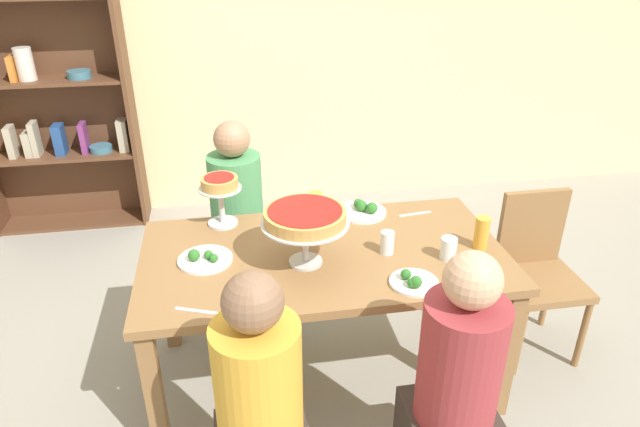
# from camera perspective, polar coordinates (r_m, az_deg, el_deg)

# --- Properties ---
(ground_plane) EXTENTS (12.00, 12.00, 0.00)m
(ground_plane) POSITION_cam_1_polar(r_m,az_deg,el_deg) (3.06, 0.33, -15.86)
(ground_plane) COLOR gray
(rear_partition) EXTENTS (8.00, 0.12, 2.80)m
(rear_partition) POSITION_cam_1_polar(r_m,az_deg,el_deg) (4.47, -4.85, 18.28)
(rear_partition) COLOR beige
(rear_partition) RESTS_ON ground_plane
(dining_table) EXTENTS (1.67, 0.89, 0.74)m
(dining_table) POSITION_cam_1_polar(r_m,az_deg,el_deg) (2.66, 0.37, -5.57)
(dining_table) COLOR olive
(dining_table) RESTS_ON ground_plane
(bookshelf) EXTENTS (1.10, 0.30, 2.21)m
(bookshelf) POSITION_cam_1_polar(r_m,az_deg,el_deg) (4.49, -25.87, 12.14)
(bookshelf) COLOR brown
(bookshelf) RESTS_ON ground_plane
(diner_near_right) EXTENTS (0.34, 0.34, 1.15)m
(diner_near_right) POSITION_cam_1_polar(r_m,az_deg,el_deg) (2.28, 13.37, -18.29)
(diner_near_right) COLOR #382D28
(diner_near_right) RESTS_ON ground_plane
(diner_far_left) EXTENTS (0.34, 0.34, 1.15)m
(diner_far_left) POSITION_cam_1_polar(r_m,az_deg,el_deg) (3.35, -8.22, -1.58)
(diner_far_left) COLOR #382D28
(diner_far_left) RESTS_ON ground_plane
(chair_head_east) EXTENTS (0.40, 0.40, 0.87)m
(chair_head_east) POSITION_cam_1_polar(r_m,az_deg,el_deg) (3.19, 20.99, -4.97)
(chair_head_east) COLOR olive
(chair_head_east) RESTS_ON ground_plane
(deep_dish_pizza_stand) EXTENTS (0.39, 0.39, 0.26)m
(deep_dish_pizza_stand) POSITION_cam_1_polar(r_m,az_deg,el_deg) (2.42, -1.52, -0.54)
(deep_dish_pizza_stand) COLOR silver
(deep_dish_pizza_stand) RESTS_ON dining_table
(personal_pizza_stand) EXTENTS (0.21, 0.21, 0.26)m
(personal_pizza_stand) POSITION_cam_1_polar(r_m,az_deg,el_deg) (2.81, -10.05, 2.46)
(personal_pizza_stand) COLOR silver
(personal_pizza_stand) RESTS_ON dining_table
(salad_plate_near_diner) EXTENTS (0.25, 0.25, 0.07)m
(salad_plate_near_diner) POSITION_cam_1_polar(r_m,az_deg,el_deg) (2.59, -11.59, -4.48)
(salad_plate_near_diner) COLOR white
(salad_plate_near_diner) RESTS_ON dining_table
(salad_plate_far_diner) EXTENTS (0.21, 0.21, 0.06)m
(salad_plate_far_diner) POSITION_cam_1_polar(r_m,az_deg,el_deg) (2.41, 9.38, -6.80)
(salad_plate_far_diner) COLOR white
(salad_plate_far_diner) RESTS_ON dining_table
(salad_plate_spare) EXTENTS (0.26, 0.26, 0.07)m
(salad_plate_spare) POSITION_cam_1_polar(r_m,az_deg,el_deg) (2.95, 4.33, 0.38)
(salad_plate_spare) COLOR white
(salad_plate_spare) RESTS_ON dining_table
(beer_glass_amber_tall) EXTENTS (0.07, 0.07, 0.16)m
(beer_glass_amber_tall) POSITION_cam_1_polar(r_m,az_deg,el_deg) (2.71, 15.98, -1.91)
(beer_glass_amber_tall) COLOR gold
(beer_glass_amber_tall) RESTS_ON dining_table
(beer_glass_amber_short) EXTENTS (0.07, 0.07, 0.16)m
(beer_glass_amber_short) POSITION_cam_1_polar(r_m,az_deg,el_deg) (2.85, -0.45, 0.69)
(beer_glass_amber_short) COLOR gold
(beer_glass_amber_short) RESTS_ON dining_table
(water_glass_clear_near) EXTENTS (0.06, 0.06, 0.11)m
(water_glass_clear_near) POSITION_cam_1_polar(r_m,az_deg,el_deg) (2.60, 6.79, -2.93)
(water_glass_clear_near) COLOR white
(water_glass_clear_near) RESTS_ON dining_table
(water_glass_clear_far) EXTENTS (0.07, 0.07, 0.10)m
(water_glass_clear_far) POSITION_cam_1_polar(r_m,az_deg,el_deg) (2.60, 12.83, -3.46)
(water_glass_clear_far) COLOR white
(water_glass_clear_far) RESTS_ON dining_table
(cutlery_fork_near) EXTENTS (0.18, 0.04, 0.00)m
(cutlery_fork_near) POSITION_cam_1_polar(r_m,az_deg,el_deg) (2.98, 9.55, -0.04)
(cutlery_fork_near) COLOR silver
(cutlery_fork_near) RESTS_ON dining_table
(cutlery_knife_near) EXTENTS (0.18, 0.04, 0.00)m
(cutlery_knife_near) POSITION_cam_1_polar(r_m,az_deg,el_deg) (2.51, 14.87, -6.22)
(cutlery_knife_near) COLOR silver
(cutlery_knife_near) RESTS_ON dining_table
(cutlery_fork_far) EXTENTS (0.17, 0.08, 0.00)m
(cutlery_fork_far) POSITION_cam_1_polar(r_m,az_deg,el_deg) (2.29, -12.31, -9.58)
(cutlery_fork_far) COLOR silver
(cutlery_fork_far) RESTS_ON dining_table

